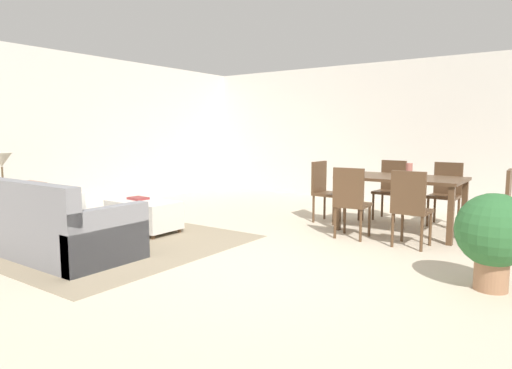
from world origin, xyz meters
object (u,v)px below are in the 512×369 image
object	(u,v)px
dining_chair_head_west	(324,188)
book_on_ottoman	(138,198)
dining_table	(401,183)
side_table	(4,203)
vase_centerpiece	(409,170)
ottoman_table	(144,214)
dining_chair_far_right	(446,190)
table_lamp	(2,162)
dining_chair_near_right	(410,205)
dining_chair_near_left	(351,199)
dining_chair_head_east	(499,202)
couch	(53,229)
dining_chair_far_left	(391,186)
potted_plant	(494,233)

from	to	relation	value
dining_chair_head_west	book_on_ottoman	distance (m)	2.75
dining_table	book_on_ottoman	world-z (taller)	dining_table
dining_table	dining_chair_head_west	xyz separation A→B (m)	(-1.17, 0.02, -0.15)
side_table	vase_centerpiece	xyz separation A→B (m)	(4.17, 3.34, 0.40)
ottoman_table	dining_chair_far_right	bearing A→B (deg)	41.46
table_lamp	dining_chair_near_right	distance (m)	5.12
dining_chair_head_west	side_table	bearing A→B (deg)	-131.05
side_table	book_on_ottoman	bearing A→B (deg)	50.42
table_lamp	dining_chair_near_left	xyz separation A→B (m)	(3.69, 2.52, -0.47)
dining_chair_head_west	book_on_ottoman	bearing A→B (deg)	-131.95
table_lamp	dining_chair_head_east	xyz separation A→B (m)	(5.27, 3.33, -0.47)
couch	dining_chair_far_right	size ratio (longest dim) A/B	2.14
dining_chair_head_west	dining_chair_far_left	bearing A→B (deg)	46.22
dining_chair_head_west	dining_chair_near_left	bearing A→B (deg)	-46.35
side_table	dining_table	xyz separation A→B (m)	(4.08, 3.32, 0.21)
dining_chair_near_right	vase_centerpiece	bearing A→B (deg)	108.14
dining_chair_near_left	dining_chair_far_right	xyz separation A→B (m)	(0.79, 1.62, 0.00)
side_table	dining_chair_head_west	bearing A→B (deg)	48.95
dining_chair_head_east	dining_chair_head_west	bearing A→B (deg)	179.71
dining_table	dining_chair_far_right	xyz separation A→B (m)	(0.40, 0.82, -0.15)
ottoman_table	dining_chair_near_right	size ratio (longest dim) A/B	1.07
dining_table	dining_chair_near_right	world-z (taller)	dining_chair_near_right
table_lamp	dining_chair_head_west	bearing A→B (deg)	48.95
dining_chair_far_right	dining_chair_near_left	bearing A→B (deg)	-115.93
couch	table_lamp	distance (m)	1.46
ottoman_table	potted_plant	world-z (taller)	potted_plant
ottoman_table	dining_chair_head_east	world-z (taller)	dining_chair_head_east
ottoman_table	potted_plant	distance (m)	4.25
dining_table	side_table	bearing A→B (deg)	-140.81
dining_chair_far_right	potted_plant	world-z (taller)	dining_chair_far_right
ottoman_table	vase_centerpiece	size ratio (longest dim) A/B	5.25
dining_chair_near_left	book_on_ottoman	distance (m)	2.90
couch	potted_plant	distance (m)	4.47
ottoman_table	table_lamp	bearing A→B (deg)	-134.08
dining_chair_near_left	vase_centerpiece	size ratio (longest dim) A/B	4.91
dining_chair_far_left	dining_chair_head_east	world-z (taller)	same
couch	dining_chair_head_east	size ratio (longest dim) A/B	2.14
table_lamp	dining_chair_head_east	world-z (taller)	table_lamp
ottoman_table	dining_chair_near_right	xyz separation A→B (m)	(3.23, 1.24, 0.27)
dining_chair_near_right	potted_plant	xyz separation A→B (m)	(1.01, -1.03, -0.02)
dining_chair_far_left	dining_chair_near_right	bearing A→B (deg)	-64.44
dining_chair_head_east	book_on_ottoman	distance (m)	4.67
dining_chair_far_left	potted_plant	size ratio (longest dim) A/B	1.08
couch	ottoman_table	size ratio (longest dim) A/B	2.00
vase_centerpiece	potted_plant	xyz separation A→B (m)	(1.29, -1.87, -0.35)
ottoman_table	dining_chair_far_left	size ratio (longest dim) A/B	1.07
couch	dining_chair_head_west	distance (m)	3.81
vase_centerpiece	dining_chair_far_right	bearing A→B (deg)	68.78
dining_chair_far_right	dining_chair_head_west	distance (m)	1.76
side_table	dining_chair_far_right	bearing A→B (deg)	42.74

